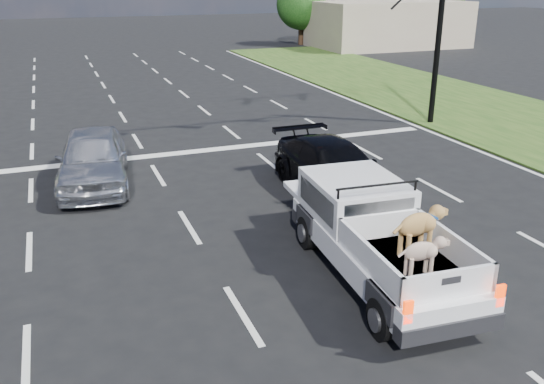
{
  "coord_description": "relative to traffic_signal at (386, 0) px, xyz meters",
  "views": [
    {
      "loc": [
        -4.35,
        -8.22,
        5.53
      ],
      "look_at": [
        -0.43,
        2.0,
        1.4
      ],
      "focal_mm": 38.0,
      "sensor_mm": 36.0,
      "label": 1
    }
  ],
  "objects": [
    {
      "name": "traffic_signal",
      "position": [
        0.0,
        0.0,
        0.0
      ],
      "size": [
        9.11,
        0.31,
        7.0
      ],
      "color": "black",
      "rests_on": "ground"
    },
    {
      "name": "black_coupe",
      "position": [
        -4.82,
        -5.75,
        -4.02
      ],
      "size": [
        1.99,
        4.87,
        1.41
      ],
      "primitive_type": "imported",
      "rotation": [
        0.0,
        0.0,
        0.0
      ],
      "color": "black",
      "rests_on": "ground"
    },
    {
      "name": "road_markings",
      "position": [
        -7.2,
        -3.94,
        -4.72
      ],
      "size": [
        17.75,
        60.0,
        0.01
      ],
      "color": "silver",
      "rests_on": "ground"
    },
    {
      "name": "tree_far_d",
      "position": [
        8.8,
        27.5,
        -1.44
      ],
      "size": [
        4.2,
        4.2,
        5.4
      ],
      "color": "#332114",
      "rests_on": "ground"
    },
    {
      "name": "pickup_truck",
      "position": [
        -6.07,
        -10.0,
        -3.85
      ],
      "size": [
        2.19,
        5.14,
        1.88
      ],
      "rotation": [
        0.0,
        0.0,
        -0.07
      ],
      "color": "black",
      "rests_on": "ground"
    },
    {
      "name": "tree_far_f",
      "position": [
        22.8,
        27.5,
        -1.44
      ],
      "size": [
        4.2,
        4.2,
        5.4
      ],
      "color": "#332114",
      "rests_on": "ground"
    },
    {
      "name": "ground",
      "position": [
        -7.2,
        -10.5,
        -4.73
      ],
      "size": [
        160.0,
        160.0,
        0.0
      ],
      "primitive_type": "plane",
      "color": "black",
      "rests_on": "ground"
    },
    {
      "name": "tree_far_e",
      "position": [
        16.8,
        27.5,
        -1.44
      ],
      "size": [
        4.2,
        4.2,
        5.4
      ],
      "color": "#332114",
      "rests_on": "ground"
    },
    {
      "name": "silver_sedan",
      "position": [
        -10.73,
        -2.65,
        -3.94
      ],
      "size": [
        2.37,
        4.77,
        1.56
      ],
      "primitive_type": "imported",
      "rotation": [
        0.0,
        0.0,
        -0.12
      ],
      "color": "silver",
      "rests_on": "ground"
    },
    {
      "name": "building_right",
      "position": [
        14.8,
        23.5,
        -2.93
      ],
      "size": [
        12.0,
        7.0,
        3.6
      ],
      "primitive_type": "cube",
      "color": "tan",
      "rests_on": "ground"
    }
  ]
}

